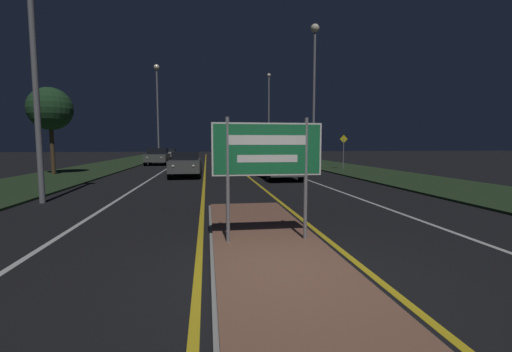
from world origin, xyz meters
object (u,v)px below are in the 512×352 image
object	(u,v)px
highway_sign	(267,155)
warning_sign	(343,148)
car_receding_0	(280,166)
car_receding_3	(250,151)
streetlight_left_far	(157,95)
car_approaching_0	(186,163)
car_approaching_1	(158,156)
streetlight_left_near	(33,36)
car_approaching_2	(169,153)
car_receding_1	(282,156)
streetlight_right_near	(314,71)
car_receding_2	(262,154)
streetlight_right_far	(269,109)

from	to	relation	value
highway_sign	warning_sign	bearing A→B (deg)	63.53
warning_sign	car_receding_0	bearing A→B (deg)	-136.26
car_receding_3	warning_sign	bearing A→B (deg)	-84.32
streetlight_left_far	warning_sign	world-z (taller)	streetlight_left_far
highway_sign	car_approaching_0	size ratio (longest dim) A/B	0.50
car_receding_3	warning_sign	xyz separation A→B (m)	(3.10, -31.15, 0.80)
car_approaching_0	warning_sign	world-z (taller)	warning_sign
streetlight_left_far	car_approaching_1	xyz separation A→B (m)	(0.90, -7.35, -6.57)
streetlight_left_near	car_approaching_2	distance (m)	33.18
streetlight_left_near	warning_sign	xyz separation A→B (m)	(15.35, 12.14, -3.71)
car_approaching_0	highway_sign	bearing A→B (deg)	-80.64
car_receding_3	car_receding_0	bearing A→B (deg)	-94.56
car_receding_1	streetlight_right_near	bearing A→B (deg)	-86.01
car_receding_1	car_approaching_1	distance (m)	11.64
streetlight_left_near	car_receding_1	world-z (taller)	streetlight_left_near
car_receding_2	car_approaching_2	world-z (taller)	car_approaching_2
streetlight_right_far	warning_sign	distance (m)	19.48
streetlight_right_far	highway_sign	bearing A→B (deg)	-100.33
car_receding_0	car_approaching_1	size ratio (longest dim) A/B	1.03
car_approaching_0	streetlight_right_far	bearing A→B (deg)	67.90
streetlight_left_far	car_receding_2	distance (m)	14.11
car_approaching_2	highway_sign	bearing A→B (deg)	-81.36
car_receding_2	car_receding_3	xyz separation A→B (m)	(0.03, 13.13, 0.07)
highway_sign	car_receding_3	size ratio (longest dim) A/B	0.50
streetlight_right_far	car_approaching_1	xyz separation A→B (m)	(-12.27, -10.38, -5.48)
car_receding_0	car_approaching_2	distance (m)	27.89
car_receding_3	streetlight_right_far	bearing A→B (deg)	-85.86
car_receding_0	car_receding_1	world-z (taller)	car_receding_1
streetlight_left_far	car_receding_3	xyz separation A→B (m)	(12.27, 15.39, -6.59)
car_receding_2	car_approaching_0	distance (m)	22.94
streetlight_left_far	car_approaching_0	distance (m)	20.72
car_approaching_1	car_receding_3	bearing A→B (deg)	63.43
streetlight_right_near	streetlight_right_far	size ratio (longest dim) A/B	0.98
car_receding_3	streetlight_left_far	bearing A→B (deg)	-128.56
car_receding_2	car_receding_3	size ratio (longest dim) A/B	0.95
streetlight_right_far	warning_sign	bearing A→B (deg)	-83.32
streetlight_left_far	car_receding_0	size ratio (longest dim) A/B	2.40
warning_sign	car_approaching_1	bearing A→B (deg)	149.87
highway_sign	warning_sign	xyz separation A→B (m)	(8.86, 17.80, -0.15)
streetlight_left_far	car_approaching_2	size ratio (longest dim) A/B	2.39
streetlight_right_near	car_receding_0	xyz separation A→B (m)	(-3.78, -5.96, -6.42)
car_receding_0	car_approaching_1	xyz separation A→B (m)	(-8.43, 14.18, 0.07)
streetlight_right_near	car_receding_3	bearing A→B (deg)	91.53
streetlight_right_near	car_approaching_0	distance (m)	11.57
highway_sign	warning_sign	size ratio (longest dim) A/B	0.93
car_receding_0	car_approaching_2	bearing A→B (deg)	108.12
car_approaching_0	streetlight_left_near	bearing A→B (deg)	-115.37
car_receding_1	car_approaching_1	bearing A→B (deg)	179.01
highway_sign	car_receding_1	distance (m)	26.71
car_receding_1	car_approaching_1	world-z (taller)	car_approaching_1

